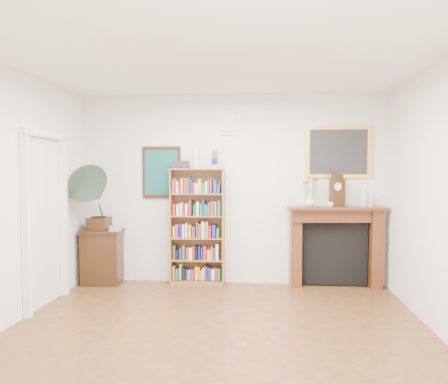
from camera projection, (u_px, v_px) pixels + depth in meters
name	position (u px, v px, depth m)	size (l,w,h in m)	color
room	(212.00, 202.00, 4.00)	(4.51, 5.01, 2.81)	#4C2817
door_casing	(46.00, 205.00, 5.39)	(0.08, 1.02, 2.17)	white
teal_poster	(162.00, 173.00, 6.54)	(0.58, 0.04, 0.78)	black
small_picture	(231.00, 125.00, 6.41)	(0.26, 0.04, 0.30)	white
gilt_painting	(338.00, 152.00, 6.30)	(0.95, 0.04, 0.75)	gold
bookshelf	(197.00, 220.00, 6.39)	(0.79, 0.30, 1.97)	brown
side_cabinet	(102.00, 257.00, 6.47)	(0.59, 0.43, 0.81)	black
fireplace	(335.00, 239.00, 6.29)	(1.41, 0.43, 1.17)	#502612
gramophone	(94.00, 194.00, 6.28)	(0.61, 0.75, 0.96)	black
cd_stack	(115.00, 228.00, 6.29)	(0.12, 0.12, 0.08)	silver
mantel_clock	(337.00, 191.00, 6.19)	(0.22, 0.17, 0.46)	black
flower_vase	(310.00, 201.00, 6.25)	(0.15, 0.15, 0.15)	white
teacup	(331.00, 204.00, 6.16)	(0.09, 0.09, 0.07)	white
bottle_left	(364.00, 198.00, 6.16)	(0.07, 0.07, 0.24)	silver
bottle_right	(371.00, 200.00, 6.20)	(0.06, 0.06, 0.20)	silver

